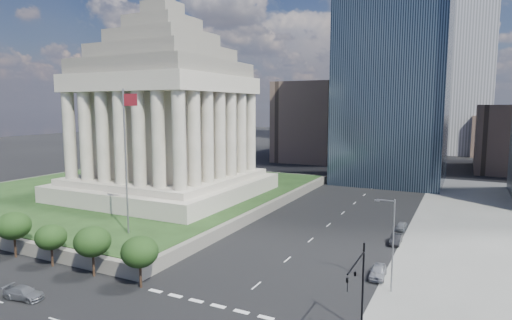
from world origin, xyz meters
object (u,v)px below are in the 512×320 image
Objects in this scene: street_lamp_north at (391,240)px; suv_grey at (24,293)px; parked_sedan_mid at (396,240)px; parked_sedan_far at (401,226)px; traffic_signal_ne at (358,281)px; war_memorial at (165,97)px; flagpole at (126,154)px; parked_sedan_near at (378,271)px.

street_lamp_north is 38.25m from suv_grey.
parked_sedan_far is at bearing 91.34° from parked_sedan_mid.
traffic_signal_ne is 1.83× the size of suv_grey.
suv_grey is (14.21, -41.46, -20.77)m from war_memorial.
flagpole is at bearing -152.95° from parked_sedan_mid.
flagpole is at bearing 163.29° from traffic_signal_ne.
war_memorial reaches higher than traffic_signal_ne.
flagpole is 36.69m from traffic_signal_ne.
traffic_signal_ne is at bearing -88.86° from parked_sedan_mid.
street_lamp_north is 17.52m from parked_sedan_mid.
war_memorial reaches higher than suv_grey.
war_memorial is 9.09× the size of parked_sedan_near.
parked_sedan_mid is at bearing 86.09° from parked_sedan_near.
flagpole is 5.53× the size of parked_sedan_far.
traffic_signal_ne reaches higher than parked_sedan_near.
flagpole is at bearing -178.37° from street_lamp_north.
suv_grey is 1.21× the size of parked_sedan_far.
flagpole is 43.50m from parked_sedan_far.
parked_sedan_far is at bearing -43.84° from suv_grey.
street_lamp_north is 25.00m from parked_sedan_far.
street_lamp_north reaches higher than parked_sedan_mid.
war_memorial is 8.93× the size of suv_grey.
traffic_signal_ne is 11.34m from street_lamp_north.
war_memorial is 50.40m from parked_sedan_mid.
street_lamp_north is 6.17m from parked_sedan_near.
flagpole reaches higher than parked_sedan_near.
parked_sedan_near is (45.50, -19.76, -20.67)m from war_memorial.
suv_grey is at bearing -149.18° from parked_sedan_near.
parked_sedan_mid is at bearing -84.83° from parked_sedan_far.
street_lamp_north is at bearing -68.83° from suv_grey.
parked_sedan_far is at bearing 92.09° from traffic_signal_ne.
parked_sedan_mid is (-1.83, 16.69, -5.00)m from street_lamp_north.
traffic_signal_ne is at bearing -36.42° from war_memorial.
flagpole is at bearing -63.11° from war_memorial.
street_lamp_north is (0.83, 11.30, 0.41)m from traffic_signal_ne.
suv_grey is at bearing -83.35° from flagpole.
flagpole reaches higher than traffic_signal_ne.
parked_sedan_near reaches higher than parked_sedan_far.
flagpole reaches higher than street_lamp_north.
street_lamp_north is 2.77× the size of parked_sedan_far.
suv_grey is 52.88m from parked_sedan_far.
parked_sedan_near is at bearing -63.23° from suv_grey.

